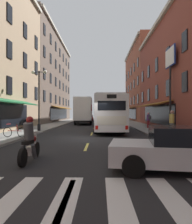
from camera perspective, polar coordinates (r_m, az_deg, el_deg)
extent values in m
cube|color=black|center=(14.38, -1.70, -7.52)|extent=(34.80, 80.00, 0.10)
cube|color=#DBCC4C|center=(4.66, -8.42, -22.78)|extent=(0.14, 2.40, 0.01)
cube|color=#DBCC4C|center=(10.91, -2.64, -9.60)|extent=(0.14, 2.40, 0.01)
cube|color=#DBCC4C|center=(17.35, -1.20, -6.07)|extent=(0.14, 2.40, 0.01)
cube|color=#DBCC4C|center=(23.82, -0.55, -4.45)|extent=(0.14, 2.40, 0.01)
cube|color=#DBCC4C|center=(30.30, -0.17, -3.53)|extent=(0.14, 2.40, 0.01)
cube|color=#DBCC4C|center=(36.79, 0.07, -2.93)|extent=(0.14, 2.40, 0.01)
cube|color=#DBCC4C|center=(43.28, 0.23, -2.51)|extent=(0.14, 2.40, 0.01)
cube|color=#DBCC4C|center=(49.78, 0.36, -2.20)|extent=(0.14, 2.40, 0.01)
cube|color=silver|center=(4.95, -22.03, -21.38)|extent=(0.50, 2.80, 0.01)
cube|color=silver|center=(4.66, -8.42, -22.78)|extent=(0.50, 2.80, 0.01)
cube|color=silver|center=(4.62, 6.36, -22.99)|extent=(0.50, 2.80, 0.01)
cube|color=silver|center=(4.84, 20.49, -21.90)|extent=(0.50, 2.80, 0.01)
cube|color=gray|center=(15.80, -23.75, -6.40)|extent=(3.00, 80.00, 0.14)
cube|color=gray|center=(15.25, 21.19, -6.63)|extent=(3.00, 80.00, 0.14)
cube|color=black|center=(19.92, -22.92, 6.80)|extent=(0.10, 1.00, 1.60)
cube|color=black|center=(23.43, -19.09, 5.76)|extent=(0.10, 1.00, 1.60)
cube|color=black|center=(27.01, -16.28, 4.97)|extent=(0.10, 1.00, 1.60)
cube|color=black|center=(20.55, -22.91, 15.70)|extent=(0.10, 1.00, 1.60)
cube|color=black|center=(23.97, -19.09, 13.39)|extent=(0.10, 1.00, 1.60)
cube|color=black|center=(27.48, -16.28, 11.63)|extent=(0.10, 1.00, 1.60)
cube|color=black|center=(21.64, -22.90, 23.88)|extent=(0.10, 1.00, 1.60)
cube|color=black|center=(24.91, -19.08, 20.57)|extent=(0.10, 1.00, 1.60)
cube|color=black|center=(28.31, -16.27, 17.99)|extent=(0.10, 1.00, 1.60)
cube|color=brown|center=(43.18, -15.31, 8.74)|extent=(8.00, 26.57, 16.91)
cube|color=#B2AD9E|center=(44.22, -9.90, 19.37)|extent=(0.44, 26.07, 0.40)
cube|color=black|center=(41.70, -9.99, -0.47)|extent=(0.10, 16.00, 2.10)
cube|color=brown|center=(41.57, -9.03, 1.18)|extent=(1.38, 14.93, 0.44)
cube|color=black|center=(30.66, -14.14, 4.37)|extent=(0.10, 1.00, 1.60)
cube|color=black|center=(34.34, -12.45, 3.88)|extent=(0.10, 1.00, 1.60)
cube|color=black|center=(38.04, -11.10, 3.49)|extent=(0.10, 1.00, 1.60)
cube|color=black|center=(41.76, -9.99, 3.17)|extent=(0.10, 1.00, 1.60)
cube|color=black|center=(45.50, -9.06, 2.90)|extent=(0.10, 1.00, 1.60)
cube|color=black|center=(49.25, -8.27, 2.66)|extent=(0.10, 1.00, 1.60)
cube|color=black|center=(53.01, -7.59, 2.47)|extent=(0.10, 1.00, 1.60)
cube|color=black|center=(31.07, -14.13, 10.26)|extent=(0.10, 1.00, 1.60)
cube|color=black|center=(34.71, -12.45, 9.16)|extent=(0.10, 1.00, 1.60)
cube|color=black|center=(38.38, -11.10, 8.26)|extent=(0.10, 1.00, 1.60)
cube|color=black|center=(42.07, -9.98, 7.52)|extent=(0.10, 1.00, 1.60)
cube|color=black|center=(45.78, -9.05, 6.90)|extent=(0.10, 1.00, 1.60)
cube|color=black|center=(49.51, -8.27, 6.37)|extent=(0.10, 1.00, 1.60)
cube|color=black|center=(53.25, -7.59, 5.91)|extent=(0.10, 1.00, 1.60)
cube|color=black|center=(31.81, -14.13, 15.94)|extent=(0.10, 1.00, 1.60)
cube|color=black|center=(35.36, -12.45, 14.28)|extent=(0.10, 1.00, 1.60)
cube|color=black|center=(38.97, -11.09, 12.92)|extent=(0.10, 1.00, 1.60)
cube|color=black|center=(42.61, -9.98, 11.79)|extent=(0.10, 1.00, 1.60)
cube|color=black|center=(46.28, -9.05, 10.83)|extent=(0.10, 1.00, 1.60)
cube|color=black|center=(49.97, -8.26, 10.01)|extent=(0.10, 1.00, 1.60)
cube|color=black|center=(53.68, -7.59, 9.31)|extent=(0.10, 1.00, 1.60)
cube|color=black|center=(32.83, -14.13, 21.31)|extent=(0.10, 1.00, 1.60)
cube|color=black|center=(36.29, -12.45, 19.18)|extent=(0.10, 1.00, 1.60)
cube|color=black|center=(39.82, -11.09, 17.41)|extent=(0.10, 1.00, 1.60)
cube|color=black|center=(43.39, -9.98, 15.93)|extent=(0.10, 1.00, 1.60)
cube|color=black|center=(47.00, -9.05, 14.67)|extent=(0.10, 1.00, 1.60)
cube|color=black|center=(50.63, -8.26, 13.58)|extent=(0.10, 1.00, 1.60)
cube|color=black|center=(54.30, -7.59, 12.64)|extent=(0.10, 1.00, 1.60)
cube|color=brown|center=(26.86, 24.96, 9.37)|extent=(8.00, 19.90, 12.45)
cube|color=#B2AD9E|center=(27.15, 16.36, 22.17)|extent=(0.44, 19.40, 0.40)
cube|color=black|center=(25.13, 16.51, -0.69)|extent=(0.10, 12.00, 2.10)
cube|color=brown|center=(24.97, 14.94, 2.06)|extent=(1.38, 11.20, 0.44)
cube|color=black|center=(17.71, 23.43, 7.67)|extent=(0.10, 1.00, 1.60)
cube|color=black|center=(21.44, 19.35, 6.31)|extent=(0.10, 1.00, 1.60)
cube|color=black|center=(25.25, 16.51, 5.33)|extent=(0.10, 1.00, 1.60)
cube|color=black|center=(29.11, 14.42, 4.61)|extent=(0.10, 1.00, 1.60)
cube|color=black|center=(33.00, 12.82, 4.04)|extent=(0.10, 1.00, 1.60)
cube|color=black|center=(18.42, 23.42, 17.59)|extent=(0.10, 1.00, 1.60)
cube|color=black|center=(22.03, 19.34, 14.61)|extent=(0.10, 1.00, 1.60)
cube|color=black|center=(25.75, 16.50, 12.44)|extent=(0.10, 1.00, 1.60)
cube|color=black|center=(29.55, 14.42, 10.80)|extent=(0.10, 1.00, 1.60)
cube|color=black|center=(33.39, 12.82, 9.53)|extent=(0.10, 1.00, 1.60)
cube|color=brown|center=(45.91, 14.75, 7.41)|extent=(8.00, 19.90, 15.64)
cube|color=#B2AD9E|center=(46.72, 9.64, 16.66)|extent=(0.44, 19.40, 0.40)
cube|color=black|center=(44.74, 9.72, -0.45)|extent=(0.10, 12.00, 2.10)
cube|color=brown|center=(44.64, 8.82, 1.09)|extent=(1.38, 11.20, 0.44)
cube|color=black|center=(36.92, 11.57, 3.60)|extent=(0.10, 1.00, 1.60)
cube|color=black|center=(40.85, 10.56, 3.24)|extent=(0.10, 1.00, 1.60)
cube|color=black|center=(44.80, 9.72, 2.94)|extent=(0.10, 1.00, 1.60)
cube|color=black|center=(48.75, 9.02, 2.69)|extent=(0.10, 1.00, 1.60)
cube|color=black|center=(52.71, 8.43, 2.48)|extent=(0.10, 1.00, 1.60)
cube|color=black|center=(37.27, 11.57, 8.52)|extent=(0.10, 1.00, 1.60)
cube|color=black|center=(41.17, 10.55, 7.69)|extent=(0.10, 1.00, 1.60)
cube|color=black|center=(45.08, 9.72, 7.01)|extent=(0.10, 1.00, 1.60)
cube|color=black|center=(49.01, 9.02, 6.43)|extent=(0.10, 1.00, 1.60)
cube|color=black|center=(52.96, 8.43, 5.94)|extent=(0.10, 1.00, 1.60)
cube|color=black|center=(37.88, 11.56, 13.31)|extent=(0.10, 1.00, 1.60)
cube|color=black|center=(41.72, 10.55, 12.05)|extent=(0.10, 1.00, 1.60)
cube|color=black|center=(45.59, 9.72, 11.00)|extent=(0.10, 1.00, 1.60)
cube|color=black|center=(49.48, 9.02, 10.12)|extent=(0.10, 1.00, 1.60)
cube|color=black|center=(53.39, 8.43, 9.36)|extent=(0.10, 1.00, 1.60)
cylinder|color=black|center=(19.73, 19.94, 3.62)|extent=(0.18, 0.18, 5.89)
cylinder|color=black|center=(19.75, 19.95, -4.59)|extent=(0.40, 0.40, 0.24)
cube|color=navy|center=(20.32, 19.93, 14.16)|extent=(0.10, 2.40, 1.72)
cube|color=silver|center=(20.30, 19.77, 14.18)|extent=(0.04, 2.24, 1.56)
cube|color=silver|center=(20.34, 20.10, 14.15)|extent=(0.04, 2.24, 1.56)
cube|color=white|center=(20.71, 3.10, -0.20)|extent=(2.83, 11.57, 2.84)
cube|color=silver|center=(20.76, 3.10, 3.89)|extent=(2.60, 10.37, 0.16)
cube|color=black|center=(21.01, 3.05, 0.37)|extent=(2.81, 9.17, 0.96)
cube|color=maroon|center=(20.74, 3.10, -3.44)|extent=(2.85, 11.17, 0.36)
cube|color=black|center=(26.41, 2.38, 0.26)|extent=(2.25, 0.18, 1.10)
cube|color=black|center=(15.01, 4.37, 1.78)|extent=(2.05, 0.17, 0.70)
cube|color=silver|center=(15.00, 4.37, -2.36)|extent=(2.15, 0.15, 0.64)
cube|color=black|center=(15.04, 4.37, 4.35)|extent=(0.70, 0.12, 0.28)
cube|color=red|center=(14.97, 0.18, -4.34)|extent=(0.20, 0.08, 0.28)
cube|color=red|center=(15.15, 8.52, -4.29)|extent=(0.20, 0.08, 0.28)
cylinder|color=black|center=(24.46, -0.16, -3.17)|extent=(0.32, 1.01, 1.00)
cylinder|color=black|center=(24.58, 5.33, -3.16)|extent=(0.32, 1.01, 1.00)
cylinder|color=black|center=(17.46, -0.14, -4.39)|extent=(0.32, 1.01, 1.00)
cylinder|color=black|center=(17.62, 7.55, -4.35)|extent=(0.32, 1.01, 1.00)
cube|color=white|center=(34.10, -3.07, -0.55)|extent=(2.33, 2.48, 2.40)
cube|color=black|center=(35.29, -2.95, 0.85)|extent=(2.00, 0.12, 0.80)
cube|color=white|center=(30.21, -3.54, 0.86)|extent=(2.46, 5.39, 3.24)
cube|color=maroon|center=(30.15, -1.22, 1.17)|extent=(0.10, 3.22, 0.90)
cube|color=black|center=(31.45, -3.38, -2.41)|extent=(1.98, 7.44, 0.24)
cylinder|color=black|center=(34.02, -4.95, -2.40)|extent=(0.29, 0.90, 0.90)
cylinder|color=black|center=(33.88, -1.24, -2.41)|extent=(0.29, 0.90, 0.90)
cylinder|color=black|center=(29.53, -5.78, -2.75)|extent=(0.29, 0.90, 0.90)
cylinder|color=black|center=(29.37, -1.51, -2.76)|extent=(0.29, 0.90, 0.90)
cube|color=maroon|center=(43.06, -2.02, -1.79)|extent=(1.94, 4.53, 0.62)
cube|color=black|center=(42.87, -2.03, -1.13)|extent=(1.73, 2.46, 0.44)
cube|color=red|center=(40.86, -3.14, -1.59)|extent=(0.20, 0.06, 0.14)
cube|color=red|center=(40.81, -1.09, -1.59)|extent=(0.20, 0.06, 0.14)
cylinder|color=black|center=(44.64, -3.06, -2.03)|extent=(0.24, 0.65, 0.64)
cylinder|color=black|center=(44.59, -0.85, -2.03)|extent=(0.24, 0.65, 0.64)
cylinder|color=black|center=(41.56, -3.28, -2.17)|extent=(0.24, 0.65, 0.64)
cylinder|color=black|center=(41.50, -0.89, -2.17)|extent=(0.24, 0.65, 0.64)
cube|color=silver|center=(6.95, 23.93, -10.52)|extent=(4.85, 2.50, 0.61)
cylinder|color=black|center=(5.93, 10.38, -14.56)|extent=(0.66, 0.31, 0.64)
cylinder|color=black|center=(7.64, 10.17, -11.28)|extent=(0.66, 0.31, 0.64)
cylinder|color=black|center=(8.68, -16.28, -9.99)|extent=(0.10, 0.62, 0.62)
cylinder|color=black|center=(7.34, -19.72, -11.83)|extent=(0.12, 0.62, 0.62)
cylinder|color=#B2B2B7|center=(8.52, -16.52, -8.14)|extent=(0.07, 0.33, 0.68)
ellipsoid|color=maroon|center=(8.10, -17.43, -7.13)|extent=(0.32, 0.56, 0.28)
cube|color=black|center=(7.73, -18.38, -7.99)|extent=(0.26, 0.56, 0.12)
cube|color=#B2B2B7|center=(7.99, -17.85, -10.20)|extent=(0.24, 0.40, 0.30)
cylinder|color=#B2B2B7|center=(8.38, -16.73, -5.45)|extent=(0.62, 0.04, 0.04)
cylinder|color=#4C4C51|center=(7.75, -18.21, -5.07)|extent=(0.34, 0.46, 0.66)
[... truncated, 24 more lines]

